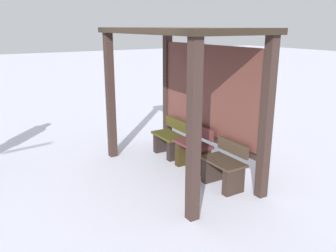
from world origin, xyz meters
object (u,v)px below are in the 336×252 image
object	(u,v)px
bus_shelter	(189,70)
bench_center_inside	(193,152)
bench_right_inside	(224,169)
bench_left_inside	(169,141)

from	to	relation	value
bus_shelter	bench_center_inside	xyz separation A→B (m)	(0.00, 0.12, -1.44)
bench_center_inside	bench_right_inside	world-z (taller)	bench_center_inside
bus_shelter	bench_left_inside	world-z (taller)	bus_shelter
bench_center_inside	bench_right_inside	size ratio (longest dim) A/B	1.07
bus_shelter	bench_left_inside	size ratio (longest dim) A/B	4.12
bus_shelter	bench_left_inside	distance (m)	1.69
bench_center_inside	bench_right_inside	bearing A→B (deg)	0.16
bus_shelter	bench_center_inside	distance (m)	1.44
bench_left_inside	bench_right_inside	size ratio (longest dim) A/B	0.99
bench_left_inside	bench_right_inside	bearing A→B (deg)	0.02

